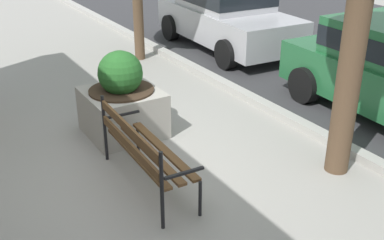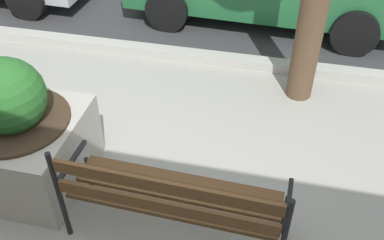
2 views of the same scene
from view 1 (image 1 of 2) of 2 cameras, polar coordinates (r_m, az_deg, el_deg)
ground_plane at (r=6.31m, az=-7.07°, el=-6.72°), size 80.00×80.00×0.00m
curb_stone at (r=7.75m, az=12.76°, el=-0.43°), size 60.00×0.20×0.12m
park_bench at (r=5.83m, az=-6.00°, el=-3.34°), size 1.82×0.59×0.95m
concrete_planter at (r=7.26m, az=-8.34°, el=2.16°), size 1.08×1.08×1.31m
parked_car_silver at (r=11.65m, az=4.07°, el=12.61°), size 4.17×2.06×1.56m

